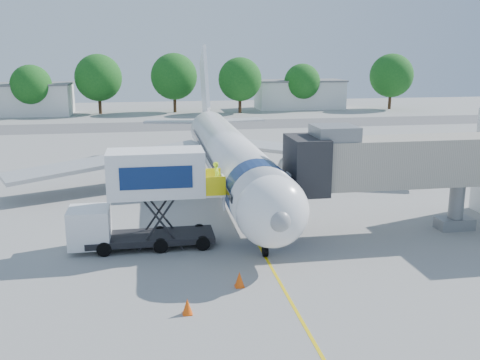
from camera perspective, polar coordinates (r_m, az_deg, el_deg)
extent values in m
plane|color=gray|center=(37.79, -0.36, -2.84)|extent=(160.00, 160.00, 0.00)
cube|color=yellow|center=(37.79, -0.36, -2.83)|extent=(0.15, 70.00, 0.01)
cube|color=#59595B|center=(78.71, -5.29, 5.81)|extent=(120.00, 10.00, 0.01)
cylinder|color=white|center=(39.95, -1.05, 2.50)|extent=(3.70, 28.00, 3.70)
sphere|color=white|center=(26.59, 3.44, -3.31)|extent=(3.70, 3.70, 3.70)
sphere|color=gray|center=(25.15, 4.23, -4.33)|extent=(1.10, 1.10, 1.10)
cone|color=white|center=(56.59, -3.63, 5.81)|extent=(3.70, 6.00, 3.70)
cube|color=white|center=(57.16, -3.80, 10.12)|extent=(0.35, 7.26, 8.29)
cube|color=#ABADAF|center=(45.57, 9.56, 2.82)|extent=(16.17, 9.32, 1.42)
cube|color=#ABADAF|center=(43.22, -13.65, 2.03)|extent=(16.17, 9.32, 1.42)
cylinder|color=#999BA0|center=(42.87, 5.94, 0.88)|extent=(2.10, 3.60, 2.10)
cylinder|color=#999BA0|center=(41.36, -8.91, 0.31)|extent=(2.10, 3.60, 2.10)
cube|color=black|center=(26.18, 3.60, -2.56)|extent=(2.60, 1.39, 0.81)
cylinder|color=navy|center=(29.40, 2.13, -1.62)|extent=(3.73, 2.00, 3.73)
cylinder|color=silver|center=(28.70, 2.70, -6.74)|extent=(0.16, 0.16, 1.50)
cylinder|color=black|center=(28.85, 2.69, -7.54)|extent=(0.25, 0.64, 0.64)
cylinder|color=black|center=(43.83, 1.74, 0.10)|extent=(0.35, 0.90, 0.90)
cylinder|color=black|center=(43.14, -5.05, -0.18)|extent=(0.35, 0.90, 0.90)
cube|color=#AAA191|center=(32.96, 17.31, 1.94)|extent=(13.60, 2.60, 2.80)
cube|color=black|center=(30.71, 7.09, 1.63)|extent=(2.00, 3.20, 3.20)
cube|color=slate|center=(30.88, 10.04, 4.99)|extent=(2.40, 2.40, 0.80)
cylinder|color=slate|center=(35.32, 22.06, -2.53)|extent=(0.90, 0.90, 3.00)
cube|color=slate|center=(35.64, 21.90, -4.31)|extent=(2.20, 1.20, 0.70)
cylinder|color=black|center=(35.19, 20.64, -4.42)|extent=(0.30, 0.70, 0.70)
cylinder|color=black|center=(36.11, 23.12, -4.20)|extent=(0.30, 0.70, 0.70)
cube|color=black|center=(30.53, -9.46, -6.05)|extent=(7.00, 2.30, 0.35)
cube|color=white|center=(30.47, -15.75, -4.84)|extent=(2.20, 2.20, 2.10)
cube|color=black|center=(30.33, -15.81, -4.03)|extent=(1.90, 2.10, 0.70)
cube|color=white|center=(29.49, -8.96, 0.77)|extent=(5.20, 2.40, 2.50)
cube|color=navy|center=(28.30, -8.93, 0.22)|extent=(3.80, 0.04, 1.20)
cube|color=silver|center=(29.97, -2.85, -1.24)|extent=(1.10, 2.20, 0.10)
cube|color=#FFE90D|center=(28.82, -2.61, -0.71)|extent=(1.10, 0.06, 1.10)
cube|color=#FFE90D|center=(30.84, -3.09, 0.25)|extent=(1.10, 0.06, 1.10)
cylinder|color=black|center=(29.70, -3.99, -6.76)|extent=(0.80, 0.25, 0.80)
cylinder|color=black|center=(31.67, -4.37, -5.44)|extent=(0.80, 0.25, 0.80)
cylinder|color=black|center=(29.71, -14.29, -7.17)|extent=(0.80, 0.25, 0.80)
cylinder|color=black|center=(31.68, -14.01, -5.82)|extent=(0.80, 0.25, 0.80)
imported|color=#C3F319|center=(29.78, -2.49, 0.39)|extent=(0.50, 0.66, 1.64)
cube|color=white|center=(21.29, 20.36, -15.72)|extent=(3.43, 2.45, 1.24)
cube|color=navy|center=(21.10, 20.45, -14.78)|extent=(2.14, 1.97, 0.31)
cylinder|color=black|center=(20.68, 17.15, -17.38)|extent=(0.66, 0.40, 0.62)
cylinder|color=black|center=(21.73, 16.63, -15.71)|extent=(0.66, 0.40, 0.62)
cylinder|color=black|center=(21.23, 24.06, -17.14)|extent=(0.66, 0.40, 0.62)
cylinder|color=black|center=(22.26, 23.18, -15.54)|extent=(0.66, 0.40, 0.62)
cone|color=#F6530C|center=(25.32, -0.06, -10.54)|extent=(0.47, 0.47, 0.75)
cube|color=#F6530C|center=(25.47, -0.06, -11.26)|extent=(0.43, 0.43, 0.04)
cone|color=#F6530C|center=(23.04, -5.64, -13.26)|extent=(0.44, 0.44, 0.70)
cube|color=#F6530C|center=(23.20, -5.62, -13.99)|extent=(0.40, 0.40, 0.04)
cube|color=silver|center=(98.65, -22.77, 7.87)|extent=(18.00, 8.00, 5.00)
cube|color=slate|center=(98.46, -22.91, 9.40)|extent=(18.40, 8.40, 0.30)
cube|color=silver|center=(101.97, 6.36, 9.00)|extent=(16.00, 7.00, 5.00)
cube|color=slate|center=(101.79, 6.40, 10.49)|extent=(16.40, 7.40, 0.30)
cylinder|color=#382314|center=(95.52, -21.20, 7.24)|extent=(0.56, 0.56, 2.98)
sphere|color=#155119|center=(95.23, -21.39, 9.41)|extent=(6.61, 6.61, 6.61)
cylinder|color=#382314|center=(95.80, -14.72, 7.91)|extent=(0.56, 0.56, 3.57)
sphere|color=#155119|center=(95.49, -14.88, 10.51)|extent=(7.93, 7.93, 7.93)
cylinder|color=#382314|center=(95.66, -6.97, 8.26)|extent=(0.56, 0.56, 3.62)
sphere|color=#155119|center=(95.35, -7.05, 10.90)|extent=(8.04, 8.04, 8.04)
cylinder|color=#382314|center=(93.95, -0.01, 8.19)|extent=(0.56, 0.56, 3.37)
sphere|color=#155119|center=(93.65, -0.01, 10.69)|extent=(7.49, 7.49, 7.49)
cylinder|color=#382314|center=(99.88, 6.59, 8.30)|extent=(0.56, 0.56, 2.94)
sphere|color=#155119|center=(99.61, 6.64, 10.37)|extent=(6.54, 6.54, 6.54)
cylinder|color=#382314|center=(104.03, 15.69, 8.28)|extent=(0.56, 0.56, 3.57)
sphere|color=#155119|center=(103.74, 15.84, 10.67)|extent=(7.93, 7.93, 7.93)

